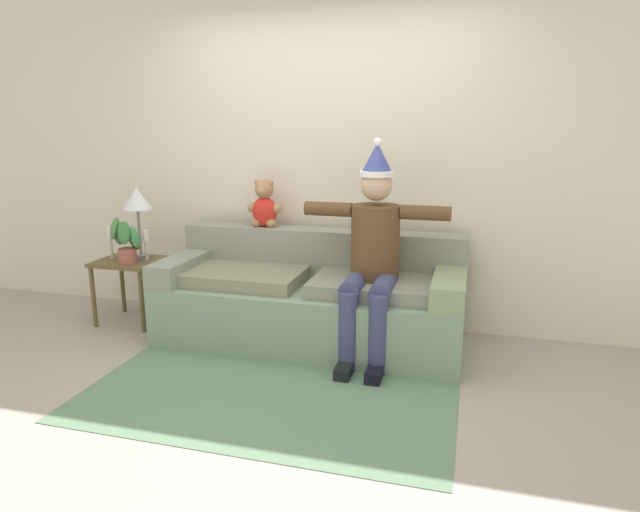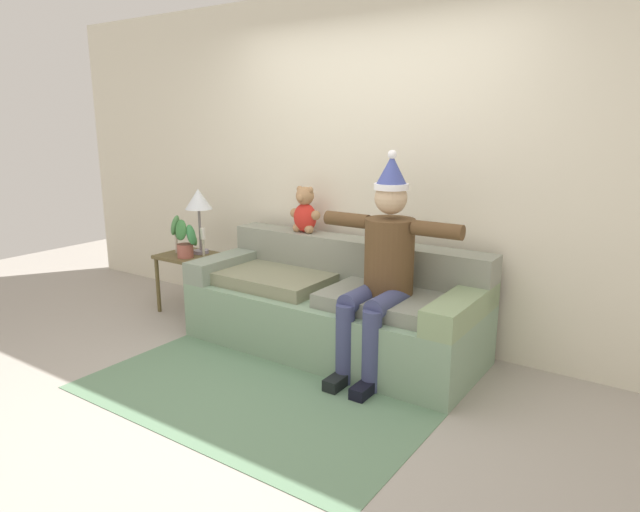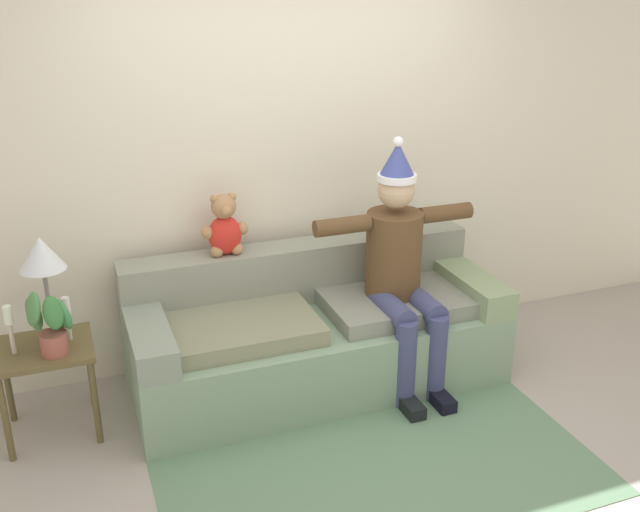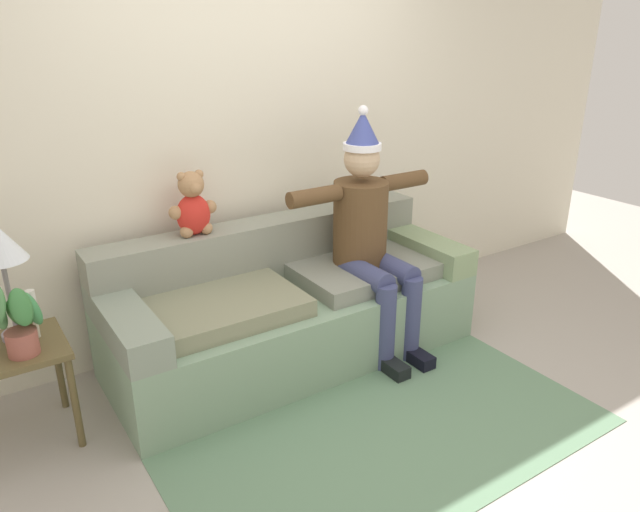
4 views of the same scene
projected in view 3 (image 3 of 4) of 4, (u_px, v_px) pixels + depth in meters
name	position (u px, v px, depth m)	size (l,w,h in m)	color
ground_plane	(385.00, 476.00, 3.68)	(10.00, 10.00, 0.00)	#A39C92
back_wall	(286.00, 150.00, 4.53)	(7.00, 0.10, 2.70)	beige
couch	(315.00, 332.00, 4.45)	(2.24, 0.88, 0.81)	gray
person_seated	(400.00, 264.00, 4.30)	(1.02, 0.77, 1.52)	brown
teddy_bear	(225.00, 227.00, 4.29)	(0.29, 0.17, 0.38)	red
side_table	(45.00, 361.00, 3.88)	(0.51, 0.45, 0.53)	brown
table_lamp	(42.00, 259.00, 3.77)	(0.24, 0.24, 0.59)	gray
potted_plant	(50.00, 323.00, 3.72)	(0.27, 0.24, 0.38)	#9E5346
candle_tall	(9.00, 323.00, 3.72)	(0.04, 0.04, 0.27)	beige
candle_short	(67.00, 312.00, 3.87)	(0.04, 0.04, 0.25)	beige
area_rug	(386.00, 477.00, 3.66)	(2.25, 1.12, 0.01)	slate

